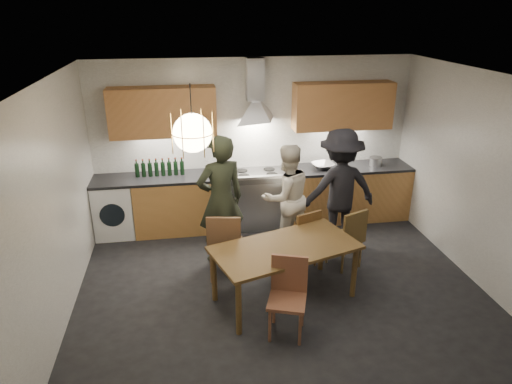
{
  "coord_description": "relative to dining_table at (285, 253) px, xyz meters",
  "views": [
    {
      "loc": [
        -1.08,
        -4.66,
        3.3
      ],
      "look_at": [
        -0.26,
        0.4,
        1.2
      ],
      "focal_mm": 32.0,
      "sensor_mm": 36.0,
      "label": 1
    }
  ],
  "objects": [
    {
      "name": "ground",
      "position": [
        0.0,
        0.12,
        -0.63
      ],
      "size": [
        5.0,
        5.0,
        0.0
      ],
      "primitive_type": "plane",
      "color": "black",
      "rests_on": "ground"
    },
    {
      "name": "room_shell",
      "position": [
        0.0,
        0.12,
        1.08
      ],
      "size": [
        5.02,
        4.52,
        2.61
      ],
      "color": "white",
      "rests_on": "ground"
    },
    {
      "name": "counter_run",
      "position": [
        0.03,
        2.07,
        -0.18
      ],
      "size": [
        5.0,
        0.62,
        0.9
      ],
      "color": "tan",
      "rests_on": "ground"
    },
    {
      "name": "range_stove",
      "position": [
        0.0,
        2.06,
        -0.19
      ],
      "size": [
        0.9,
        0.6,
        0.92
      ],
      "color": "silver",
      "rests_on": "ground"
    },
    {
      "name": "wall_fixtures",
      "position": [
        0.0,
        2.19,
        1.25
      ],
      "size": [
        4.3,
        0.54,
        1.1
      ],
      "color": "#C5854B",
      "rests_on": "ground"
    },
    {
      "name": "pendant_lamp",
      "position": [
        -1.0,
        0.02,
        1.47
      ],
      "size": [
        0.43,
        0.43,
        0.7
      ],
      "color": "black",
      "rests_on": "ground"
    },
    {
      "name": "dining_table",
      "position": [
        0.0,
        0.0,
        0.0
      ],
      "size": [
        1.86,
        1.31,
        0.71
      ],
      "rotation": [
        0.0,
        0.0,
        0.31
      ],
      "color": "brown",
      "rests_on": "ground"
    },
    {
      "name": "chair_back_left",
      "position": [
        -0.66,
        0.53,
        -0.09
      ],
      "size": [
        0.49,
        0.49,
        0.93
      ],
      "rotation": [
        0.0,
        0.0,
        2.97
      ],
      "color": "brown",
      "rests_on": "ground"
    },
    {
      "name": "chair_back_mid",
      "position": [
        0.41,
        0.67,
        -0.15
      ],
      "size": [
        0.49,
        0.49,
        0.83
      ],
      "rotation": [
        0.0,
        0.0,
        3.52
      ],
      "color": "brown",
      "rests_on": "ground"
    },
    {
      "name": "chair_back_right",
      "position": [
        0.99,
        0.54,
        -0.14
      ],
      "size": [
        0.51,
        0.51,
        0.86
      ],
      "rotation": [
        0.0,
        0.0,
        3.53
      ],
      "color": "brown",
      "rests_on": "ground"
    },
    {
      "name": "chair_front",
      "position": [
        -0.09,
        -0.57,
        -0.13
      ],
      "size": [
        0.5,
        0.5,
        0.87
      ],
      "rotation": [
        0.0,
        0.0,
        -0.33
      ],
      "color": "brown",
      "rests_on": "ground"
    },
    {
      "name": "person_left",
      "position": [
        -0.65,
        1.04,
        0.27
      ],
      "size": [
        0.74,
        0.59,
        1.79
      ],
      "primitive_type": "imported",
      "rotation": [
        0.0,
        0.0,
        3.41
      ],
      "color": "black",
      "rests_on": "ground"
    },
    {
      "name": "person_mid",
      "position": [
        0.3,
        1.28,
        0.15
      ],
      "size": [
        0.9,
        0.79,
        1.55
      ],
      "primitive_type": "imported",
      "rotation": [
        0.0,
        0.0,
        3.44
      ],
      "color": "beige",
      "rests_on": "ground"
    },
    {
      "name": "person_right",
      "position": [
        1.06,
        1.24,
        0.25
      ],
      "size": [
        1.19,
        0.76,
        1.75
      ],
      "primitive_type": "imported",
      "rotation": [
        0.0,
        0.0,
        3.24
      ],
      "color": "black",
      "rests_on": "ground"
    },
    {
      "name": "mixing_bowl",
      "position": [
        1.06,
        2.07,
        0.32
      ],
      "size": [
        0.42,
        0.42,
        0.08
      ],
      "primitive_type": "imported",
      "rotation": [
        0.0,
        0.0,
        0.26
      ],
      "color": "silver",
      "rests_on": "counter_run"
    },
    {
      "name": "stock_pot",
      "position": [
        1.94,
        2.05,
        0.34
      ],
      "size": [
        0.25,
        0.25,
        0.13
      ],
      "primitive_type": "cylinder",
      "rotation": [
        0.0,
        0.0,
        -0.43
      ],
      "color": "silver",
      "rests_on": "counter_run"
    },
    {
      "name": "wine_bottles",
      "position": [
        -1.48,
        2.13,
        0.41
      ],
      "size": [
        0.74,
        0.06,
        0.27
      ],
      "color": "black",
      "rests_on": "counter_run"
    }
  ]
}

